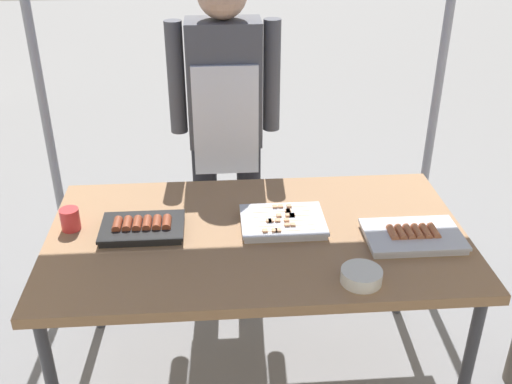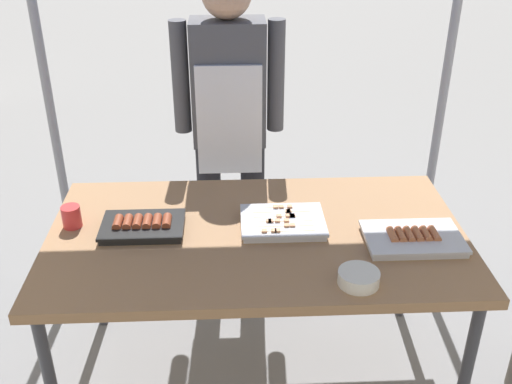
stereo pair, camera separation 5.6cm
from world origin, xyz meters
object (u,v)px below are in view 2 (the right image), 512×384
object	(u,v)px
drink_cup_near_edge	(72,217)
tray_grilled_sausages	(413,238)
vendor_woman	(229,113)
stall_table	(257,244)
tray_meat_skewers	(283,222)
condiment_bowl	(359,278)
tray_pork_links	(143,226)

from	to	relation	value
drink_cup_near_edge	tray_grilled_sausages	bearing A→B (deg)	-7.77
tray_grilled_sausages	vendor_woman	distance (m)	1.08
stall_table	drink_cup_near_edge	bearing A→B (deg)	173.66
tray_meat_skewers	condiment_bowl	bearing A→B (deg)	-59.73
tray_pork_links	condiment_bowl	size ratio (longest dim) A/B	2.26
stall_table	tray_grilled_sausages	world-z (taller)	tray_grilled_sausages
tray_meat_skewers	vendor_woman	bearing A→B (deg)	106.22
tray_meat_skewers	vendor_woman	size ratio (longest dim) A/B	0.20
tray_grilled_sausages	tray_pork_links	size ratio (longest dim) A/B	1.14
tray_grilled_sausages	vendor_woman	world-z (taller)	vendor_woman
drink_cup_near_edge	vendor_woman	distance (m)	0.91
tray_pork_links	vendor_woman	bearing A→B (deg)	63.78
stall_table	condiment_bowl	xyz separation A→B (m)	(0.33, -0.34, 0.08)
tray_grilled_sausages	condiment_bowl	world-z (taller)	tray_grilled_sausages
tray_meat_skewers	drink_cup_near_edge	size ratio (longest dim) A/B	3.74
condiment_bowl	drink_cup_near_edge	xyz separation A→B (m)	(-1.04, 0.42, 0.02)
condiment_bowl	vendor_woman	distance (m)	1.16
condiment_bowl	stall_table	bearing A→B (deg)	134.01
tray_grilled_sausages	drink_cup_near_edge	bearing A→B (deg)	172.23
drink_cup_near_edge	tray_meat_skewers	bearing A→B (deg)	-2.53
tray_pork_links	stall_table	bearing A→B (deg)	-4.66
vendor_woman	condiment_bowl	bearing A→B (deg)	111.58
drink_cup_near_edge	vendor_woman	world-z (taller)	vendor_woman
tray_meat_skewers	drink_cup_near_edge	world-z (taller)	drink_cup_near_edge
tray_grilled_sausages	tray_pork_links	distance (m)	1.02
vendor_woman	drink_cup_near_edge	bearing A→B (deg)	46.37
tray_pork_links	vendor_woman	size ratio (longest dim) A/B	0.20
tray_meat_skewers	condiment_bowl	distance (m)	0.44
vendor_woman	tray_pork_links	bearing A→B (deg)	63.78
stall_table	vendor_woman	size ratio (longest dim) A/B	0.99
tray_pork_links	condiment_bowl	xyz separation A→B (m)	(0.76, -0.37, 0.00)
tray_grilled_sausages	drink_cup_near_edge	size ratio (longest dim) A/B	4.14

